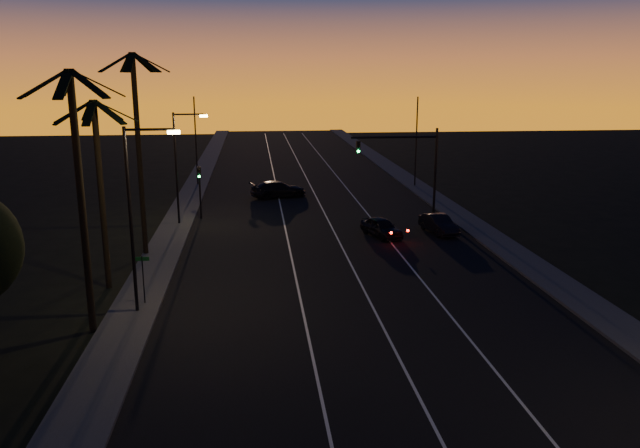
{
  "coord_description": "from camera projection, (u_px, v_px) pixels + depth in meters",
  "views": [
    {
      "loc": [
        -5.19,
        -9.09,
        11.41
      ],
      "look_at": [
        -1.65,
        24.19,
        3.2
      ],
      "focal_mm": 35.0,
      "sensor_mm": 36.0,
      "label": 1
    }
  ],
  "objects": [
    {
      "name": "lane_stripe_left",
      "position": [
        290.0,
        251.0,
        40.69
      ],
      "size": [
        0.12,
        160.0,
        0.01
      ],
      "primitive_type": "cube",
      "color": "silver",
      "rests_on": "road"
    },
    {
      "name": "far_pole_right",
      "position": [
        416.0,
        143.0,
        62.31
      ],
      "size": [
        0.14,
        0.14,
        9.0
      ],
      "primitive_type": "cylinder",
      "color": "black",
      "rests_on": "ground"
    },
    {
      "name": "palm_mid",
      "position": [
        100.0,
        174.0,
        32.36
      ],
      "size": [
        4.25,
        4.16,
        10.03
      ],
      "color": "black",
      "rests_on": "ground"
    },
    {
      "name": "lane_stripe_right",
      "position": [
        395.0,
        248.0,
        41.41
      ],
      "size": [
        0.12,
        160.0,
        0.01
      ],
      "primitive_type": "cube",
      "color": "silver",
      "rests_on": "road"
    },
    {
      "name": "palm_far",
      "position": [
        138.0,
        136.0,
        37.94
      ],
      "size": [
        4.25,
        4.16,
        12.53
      ],
      "color": "black",
      "rests_on": "ground"
    },
    {
      "name": "far_pole_left",
      "position": [
        196.0,
        142.0,
        62.94
      ],
      "size": [
        0.14,
        0.14,
        9.0
      ],
      "primitive_type": "cylinder",
      "color": "black",
      "rests_on": "ground"
    },
    {
      "name": "signal_post",
      "position": [
        200.0,
        183.0,
        48.98
      ],
      "size": [
        0.28,
        0.37,
        4.2
      ],
      "color": "black",
      "rests_on": "ground"
    },
    {
      "name": "right_car",
      "position": [
        439.0,
        224.0,
        45.08
      ],
      "size": [
        2.1,
        4.2,
        1.32
      ],
      "color": "black",
      "rests_on": "road"
    },
    {
      "name": "cross_car",
      "position": [
        278.0,
        189.0,
        57.89
      ],
      "size": [
        5.56,
        3.36,
        1.51
      ],
      "color": "black",
      "rests_on": "road"
    },
    {
      "name": "lane_stripe_mid",
      "position": [
        343.0,
        249.0,
        41.05
      ],
      "size": [
        0.12,
        160.0,
        0.01
      ],
      "primitive_type": "cube",
      "color": "silver",
      "rests_on": "road"
    },
    {
      "name": "sidewalk_left",
      "position": [
        162.0,
        254.0,
        39.83
      ],
      "size": [
        2.4,
        170.0,
        0.16
      ],
      "primitive_type": "cube",
      "color": "#373734",
      "rests_on": "ground"
    },
    {
      "name": "lead_car",
      "position": [
        381.0,
        227.0,
        44.15
      ],
      "size": [
        2.92,
        4.63,
        1.34
      ],
      "color": "black",
      "rests_on": "road"
    },
    {
      "name": "palm_near",
      "position": [
        79.0,
        177.0,
        26.43
      ],
      "size": [
        4.25,
        4.16,
        11.53
      ],
      "color": "black",
      "rests_on": "ground"
    },
    {
      "name": "road",
      "position": [
        336.0,
        250.0,
        41.0
      ],
      "size": [
        20.0,
        170.0,
        0.01
      ],
      "primitive_type": "cube",
      "color": "black",
      "rests_on": "ground"
    },
    {
      "name": "street_sign",
      "position": [
        143.0,
        274.0,
        30.8
      ],
      "size": [
        0.7,
        0.06,
        2.6
      ],
      "color": "black",
      "rests_on": "ground"
    },
    {
      "name": "streetlight_left_far",
      "position": [
        180.0,
        159.0,
        46.42
      ],
      "size": [
        2.55,
        0.26,
        8.5
      ],
      "color": "black",
      "rests_on": "ground"
    },
    {
      "name": "streetlight_left_near",
      "position": [
        136.0,
        206.0,
        28.98
      ],
      "size": [
        2.55,
        0.26,
        9.0
      ],
      "color": "black",
      "rests_on": "ground"
    },
    {
      "name": "sidewalk_right",
      "position": [
        500.0,
        244.0,
        42.13
      ],
      "size": [
        2.4,
        170.0,
        0.16
      ],
      "primitive_type": "cube",
      "color": "#373734",
      "rests_on": "ground"
    },
    {
      "name": "signal_mast",
      "position": [
        407.0,
        156.0,
        50.25
      ],
      "size": [
        7.1,
        0.41,
        7.0
      ],
      "color": "black",
      "rests_on": "ground"
    }
  ]
}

